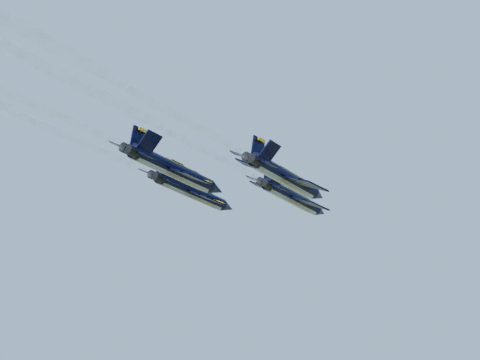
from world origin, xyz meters
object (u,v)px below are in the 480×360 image
(jet_slot, at_px, (175,170))
(jet_left, at_px, (193,192))
(jet_right, at_px, (287,178))
(jet_lead, at_px, (294,198))

(jet_slot, bearing_deg, jet_left, 122.84)
(jet_right, bearing_deg, jet_left, 178.69)
(jet_slot, bearing_deg, jet_lead, 87.87)
(jet_left, bearing_deg, jet_lead, 54.95)
(jet_right, distance_m, jet_slot, 14.76)
(jet_left, distance_m, jet_slot, 14.85)
(jet_lead, distance_m, jet_left, 15.66)
(jet_lead, bearing_deg, jet_left, -125.05)
(jet_right, bearing_deg, jet_lead, 119.65)
(jet_left, bearing_deg, jet_slot, -57.16)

